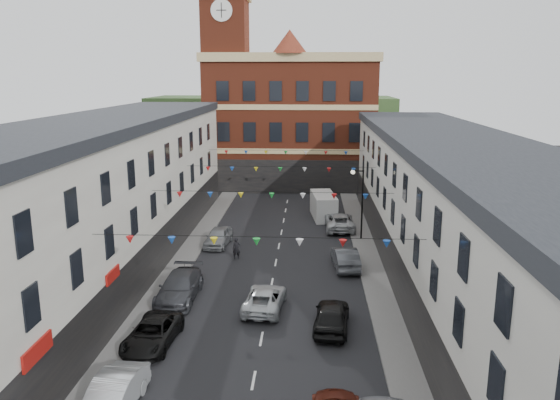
% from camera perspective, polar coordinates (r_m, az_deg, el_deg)
% --- Properties ---
extents(ground, '(160.00, 160.00, 0.00)m').
position_cam_1_polar(ground, '(33.16, -1.33, -11.16)').
color(ground, black).
rests_on(ground, ground).
extents(pavement_left, '(1.80, 64.00, 0.15)m').
position_cam_1_polar(pavement_left, '(36.11, -12.21, -9.26)').
color(pavement_left, '#605E5B').
rests_on(pavement_left, ground).
extents(pavement_right, '(1.80, 64.00, 0.15)m').
position_cam_1_polar(pavement_right, '(35.16, 10.38, -9.80)').
color(pavement_right, '#605E5B').
rests_on(pavement_right, ground).
extents(terrace_left, '(8.40, 56.00, 10.70)m').
position_cam_1_polar(terrace_left, '(35.23, -20.73, -1.36)').
color(terrace_left, beige).
rests_on(terrace_left, ground).
extents(terrace_right, '(8.40, 56.00, 9.70)m').
position_cam_1_polar(terrace_right, '(33.69, 19.19, -2.74)').
color(terrace_right, beige).
rests_on(terrace_right, ground).
extents(civic_building, '(20.60, 13.30, 18.50)m').
position_cam_1_polar(civic_building, '(68.39, 1.14, 8.39)').
color(civic_building, maroon).
rests_on(civic_building, ground).
extents(clock_tower, '(5.60, 5.60, 30.00)m').
position_cam_1_polar(clock_tower, '(65.95, -5.66, 14.07)').
color(clock_tower, maroon).
rests_on(clock_tower, ground).
extents(distant_hill, '(40.00, 14.00, 10.00)m').
position_cam_1_polar(distant_hill, '(92.80, -0.82, 7.64)').
color(distant_hill, '#294922').
rests_on(distant_hill, ground).
extents(street_lamp, '(1.10, 0.36, 6.00)m').
position_cam_1_polar(street_lamp, '(45.41, 8.31, 0.54)').
color(street_lamp, black).
rests_on(street_lamp, ground).
extents(car_left_b, '(1.93, 4.70, 1.51)m').
position_cam_1_polar(car_left_b, '(24.58, -17.13, -19.01)').
color(car_left_b, silver).
rests_on(car_left_b, ground).
extents(car_left_c, '(2.49, 4.86, 1.31)m').
position_cam_1_polar(car_left_c, '(29.41, -13.18, -13.40)').
color(car_left_c, black).
rests_on(car_left_c, ground).
extents(car_left_d, '(2.28, 5.52, 1.59)m').
position_cam_1_polar(car_left_d, '(34.51, -10.48, -8.95)').
color(car_left_d, '#38393F').
rests_on(car_left_d, ground).
extents(car_left_e, '(2.09, 4.44, 1.47)m').
position_cam_1_polar(car_left_e, '(44.57, -6.46, -3.85)').
color(car_left_e, gray).
rests_on(car_left_e, ground).
extents(car_right_d, '(2.27, 4.72, 1.55)m').
position_cam_1_polar(car_right_d, '(30.40, 5.43, -11.94)').
color(car_right_d, black).
rests_on(car_right_d, ground).
extents(car_right_e, '(2.01, 4.71, 1.51)m').
position_cam_1_polar(car_right_e, '(39.58, 6.82, -6.00)').
color(car_right_e, '#484B50').
rests_on(car_right_e, ground).
extents(car_right_f, '(2.59, 5.42, 1.49)m').
position_cam_1_polar(car_right_f, '(49.15, 6.24, -2.24)').
color(car_right_f, '#AEB1B3').
rests_on(car_right_f, ground).
extents(moving_car, '(2.56, 4.89, 1.31)m').
position_cam_1_polar(moving_car, '(32.72, -1.62, -10.25)').
color(moving_car, silver).
rests_on(moving_car, ground).
extents(white_van, '(2.63, 5.48, 2.33)m').
position_cam_1_polar(white_van, '(53.01, 4.57, -0.61)').
color(white_van, silver).
rests_on(white_van, ground).
extents(pedestrian, '(0.65, 0.49, 1.63)m').
position_cam_1_polar(pedestrian, '(41.21, -4.57, -5.10)').
color(pedestrian, black).
rests_on(pedestrian, ground).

